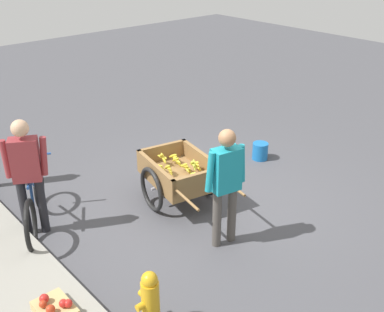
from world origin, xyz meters
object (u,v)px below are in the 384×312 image
(bicycle, at_px, (35,202))
(cyclist_person, at_px, (27,168))
(fruit_cart, at_px, (180,174))
(plastic_bucket, at_px, (260,151))
(fire_hydrant, at_px, (150,300))
(vendor_person, at_px, (226,179))

(bicycle, distance_m, cyclist_person, 0.60)
(fruit_cart, bearing_deg, bicycle, 66.76)
(plastic_bucket, bearing_deg, fruit_cart, 94.70)
(fire_hydrant, xyz_separation_m, plastic_bucket, (1.79, -3.68, -0.19))
(fire_hydrant, bearing_deg, vendor_person, -71.39)
(bicycle, height_order, fire_hydrant, bicycle)
(fire_hydrant, bearing_deg, cyclist_person, 3.46)
(fruit_cart, distance_m, cyclist_person, 2.06)
(cyclist_person, bearing_deg, fire_hydrant, -176.54)
(cyclist_person, bearing_deg, bicycle, -30.40)
(vendor_person, xyz_separation_m, bicycle, (1.90, 1.58, -0.56))
(fruit_cart, bearing_deg, cyclist_person, 71.09)
(fruit_cart, height_order, plastic_bucket, fruit_cart)
(fruit_cart, xyz_separation_m, vendor_person, (-1.12, 0.23, 0.47))
(fruit_cart, height_order, vendor_person, vendor_person)
(fruit_cart, bearing_deg, fire_hydrant, 133.04)
(vendor_person, relative_size, cyclist_person, 0.98)
(fruit_cart, distance_m, plastic_bucket, 1.96)
(bicycle, bearing_deg, plastic_bucket, -99.41)
(fruit_cart, xyz_separation_m, bicycle, (0.78, 1.81, -0.08))
(vendor_person, height_order, cyclist_person, cyclist_person)
(bicycle, xyz_separation_m, fire_hydrant, (-2.41, -0.06, -0.02))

